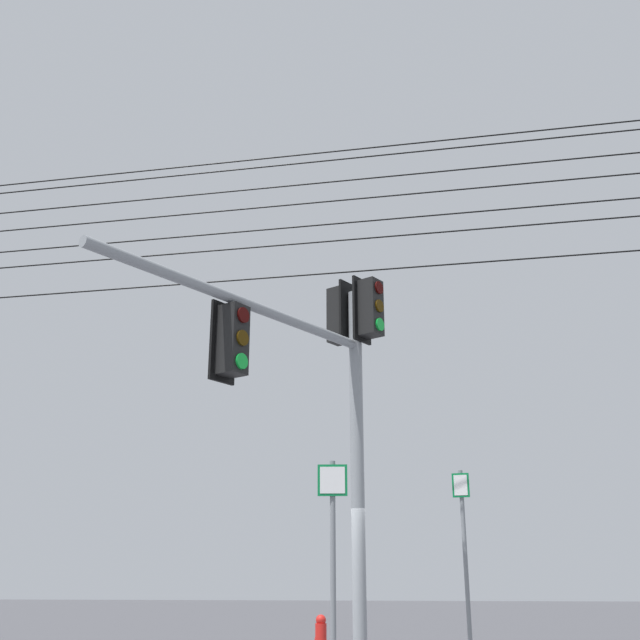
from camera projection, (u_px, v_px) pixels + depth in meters
signal_mast_assembly at (323, 377)px, 10.65m from camera, size 4.52×3.27×6.03m
route_sign_primary at (333, 556)px, 9.03m from camera, size 0.10×0.37×2.98m
fire_hydrant at (321, 637)px, 14.29m from camera, size 0.30×0.24×0.81m
route_sign_secondary at (465, 556)px, 11.67m from camera, size 0.12×0.27×3.20m
overhead_wire_span at (275, 209)px, 12.47m from camera, size 3.18×29.18×2.43m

